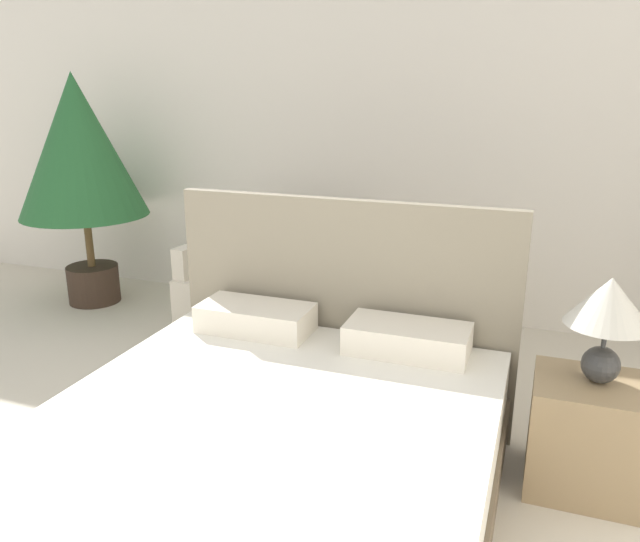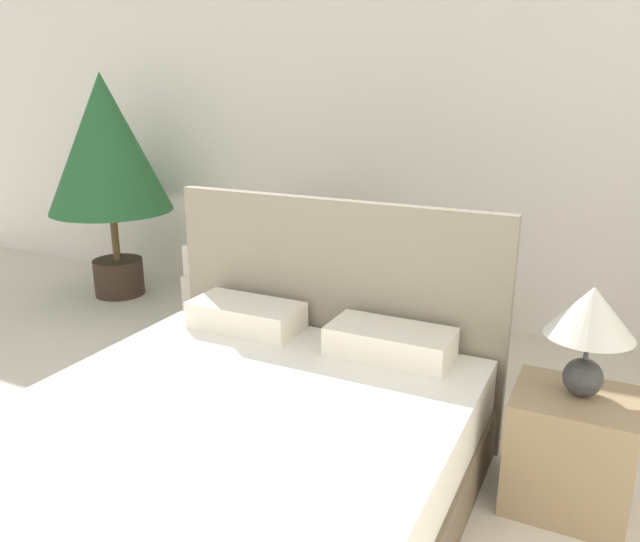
{
  "view_description": "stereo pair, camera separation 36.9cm",
  "coord_description": "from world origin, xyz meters",
  "px_view_note": "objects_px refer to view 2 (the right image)",
  "views": [
    {
      "loc": [
        1.22,
        -0.67,
        1.74
      ],
      "look_at": [
        0.0,
        2.65,
        0.67
      ],
      "focal_mm": 35.0,
      "sensor_mm": 36.0,
      "label": 1
    },
    {
      "loc": [
        1.56,
        -0.53,
        1.74
      ],
      "look_at": [
        0.0,
        2.65,
        0.67
      ],
      "focal_mm": 35.0,
      "sensor_mm": 36.0,
      "label": 2
    }
  ],
  "objects_px": {
    "table_lamp": "(590,321)",
    "side_table": "(306,311)",
    "potted_palm": "(107,150)",
    "armchair_near_window_right": "(377,315)",
    "bed": "(237,454)",
    "nightstand": "(569,451)",
    "armchair_near_window_left": "(249,293)"
  },
  "relations": [
    {
      "from": "table_lamp",
      "to": "bed",
      "type": "bearing_deg",
      "value": -150.98
    },
    {
      "from": "armchair_near_window_left",
      "to": "table_lamp",
      "type": "height_order",
      "value": "table_lamp"
    },
    {
      "from": "armchair_near_window_left",
      "to": "armchair_near_window_right",
      "type": "distance_m",
      "value": 0.98
    },
    {
      "from": "potted_palm",
      "to": "nightstand",
      "type": "distance_m",
      "value": 4.04
    },
    {
      "from": "potted_palm",
      "to": "armchair_near_window_right",
      "type": "bearing_deg",
      "value": -5.44
    },
    {
      "from": "bed",
      "to": "side_table",
      "type": "bearing_deg",
      "value": 107.94
    },
    {
      "from": "potted_palm",
      "to": "nightstand",
      "type": "height_order",
      "value": "potted_palm"
    },
    {
      "from": "nightstand",
      "to": "side_table",
      "type": "xyz_separation_m",
      "value": [
        -1.76,
        1.0,
        0.0
      ]
    },
    {
      "from": "bed",
      "to": "table_lamp",
      "type": "xyz_separation_m",
      "value": [
        1.24,
        0.69,
        0.56
      ]
    },
    {
      "from": "armchair_near_window_right",
      "to": "side_table",
      "type": "relative_size",
      "value": 1.68
    },
    {
      "from": "armchair_near_window_left",
      "to": "potted_palm",
      "type": "height_order",
      "value": "potted_palm"
    },
    {
      "from": "table_lamp",
      "to": "armchair_near_window_left",
      "type": "bearing_deg",
      "value": 155.55
    },
    {
      "from": "side_table",
      "to": "nightstand",
      "type": "bearing_deg",
      "value": -29.49
    },
    {
      "from": "nightstand",
      "to": "side_table",
      "type": "relative_size",
      "value": 0.99
    },
    {
      "from": "bed",
      "to": "table_lamp",
      "type": "relative_size",
      "value": 4.35
    },
    {
      "from": "armchair_near_window_right",
      "to": "potted_palm",
      "type": "distance_m",
      "value": 2.62
    },
    {
      "from": "armchair_near_window_left",
      "to": "table_lamp",
      "type": "relative_size",
      "value": 1.87
    },
    {
      "from": "bed",
      "to": "nightstand",
      "type": "height_order",
      "value": "bed"
    },
    {
      "from": "armchair_near_window_right",
      "to": "potted_palm",
      "type": "height_order",
      "value": "potted_palm"
    },
    {
      "from": "armchair_near_window_left",
      "to": "potted_palm",
      "type": "xyz_separation_m",
      "value": [
        -1.46,
        0.23,
        0.93
      ]
    },
    {
      "from": "side_table",
      "to": "potted_palm",
      "type": "bearing_deg",
      "value": 171.78
    },
    {
      "from": "armchair_near_window_left",
      "to": "nightstand",
      "type": "bearing_deg",
      "value": -19.37
    },
    {
      "from": "armchair_near_window_right",
      "to": "potted_palm",
      "type": "relative_size",
      "value": 0.48
    },
    {
      "from": "nightstand",
      "to": "table_lamp",
      "type": "relative_size",
      "value": 1.1
    },
    {
      "from": "table_lamp",
      "to": "side_table",
      "type": "height_order",
      "value": "table_lamp"
    },
    {
      "from": "armchair_near_window_left",
      "to": "table_lamp",
      "type": "bearing_deg",
      "value": -18.88
    },
    {
      "from": "potted_palm",
      "to": "table_lamp",
      "type": "relative_size",
      "value": 3.91
    },
    {
      "from": "bed",
      "to": "armchair_near_window_right",
      "type": "distance_m",
      "value": 1.71
    },
    {
      "from": "bed",
      "to": "potted_palm",
      "type": "distance_m",
      "value": 3.29
    },
    {
      "from": "potted_palm",
      "to": "side_table",
      "type": "height_order",
      "value": "potted_palm"
    },
    {
      "from": "bed",
      "to": "nightstand",
      "type": "relative_size",
      "value": 3.96
    },
    {
      "from": "nightstand",
      "to": "armchair_near_window_left",
      "type": "bearing_deg",
      "value": 155.06
    }
  ]
}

